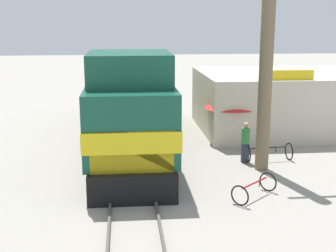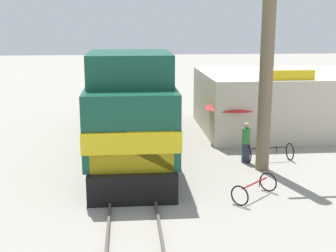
% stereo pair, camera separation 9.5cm
% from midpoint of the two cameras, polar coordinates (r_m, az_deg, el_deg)
% --- Properties ---
extents(ground_plane, '(120.00, 120.00, 0.00)m').
position_cam_midpoint_polar(ground_plane, '(19.76, -4.75, -4.13)').
color(ground_plane, gray).
extents(rail_near, '(0.08, 28.90, 0.15)m').
position_cam_midpoint_polar(rail_near, '(19.74, -6.85, -3.96)').
color(rail_near, '#4C4742').
rests_on(rail_near, ground_plane).
extents(rail_far, '(0.08, 28.90, 0.15)m').
position_cam_midpoint_polar(rail_far, '(19.75, -2.67, -3.87)').
color(rail_far, '#4C4742').
rests_on(rail_far, ground_plane).
extents(locomotive, '(3.17, 15.75, 4.61)m').
position_cam_midpoint_polar(locomotive, '(21.55, -4.94, 2.53)').
color(locomotive, black).
rests_on(locomotive, ground_plane).
extents(utility_pole, '(1.80, 0.52, 8.90)m').
position_cam_midpoint_polar(utility_pole, '(18.00, 11.78, 8.55)').
color(utility_pole, '#726047').
rests_on(utility_pole, ground_plane).
extents(vendor_umbrella, '(2.56, 2.56, 2.25)m').
position_cam_midpoint_polar(vendor_umbrella, '(22.28, 7.59, 2.94)').
color(vendor_umbrella, '#4C4C4C').
rests_on(vendor_umbrella, ground_plane).
extents(billboard_sign, '(2.05, 0.12, 3.50)m').
position_cam_midpoint_polar(billboard_sign, '(22.31, 14.65, 4.24)').
color(billboard_sign, '#595959').
rests_on(billboard_sign, ground_plane).
extents(shrub_cluster, '(1.09, 1.09, 1.09)m').
position_cam_midpoint_polar(shrub_cluster, '(22.25, 7.52, -0.80)').
color(shrub_cluster, '#2D722D').
rests_on(shrub_cluster, ground_plane).
extents(person_bystander, '(0.34, 0.34, 1.69)m').
position_cam_midpoint_polar(person_bystander, '(19.36, 9.30, -1.80)').
color(person_bystander, '#2D3347').
rests_on(person_bystander, ground_plane).
extents(bicycle, '(1.96, 0.93, 0.74)m').
position_cam_midpoint_polar(bicycle, '(19.83, 12.01, -3.17)').
color(bicycle, black).
rests_on(bicycle, ground_plane).
extents(bicycle_spare, '(1.76, 1.69, 0.67)m').
position_cam_midpoint_polar(bicycle_spare, '(15.75, 10.33, -7.46)').
color(bicycle_spare, black).
rests_on(bicycle_spare, ground_plane).
extents(building_block_distant, '(8.65, 6.86, 3.04)m').
position_cam_midpoint_polar(building_block_distant, '(25.55, 13.67, 2.96)').
color(building_block_distant, beige).
rests_on(building_block_distant, ground_plane).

